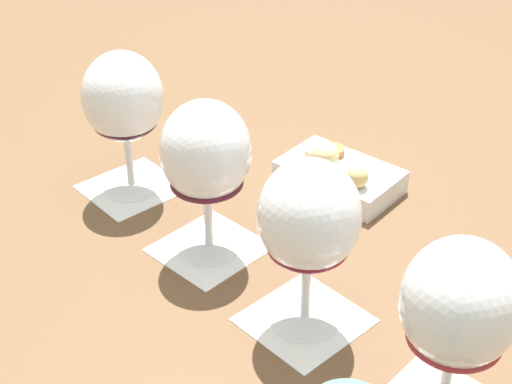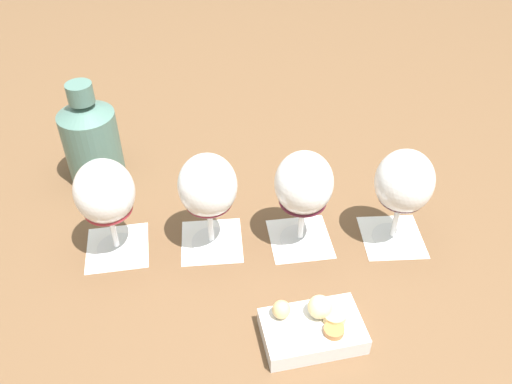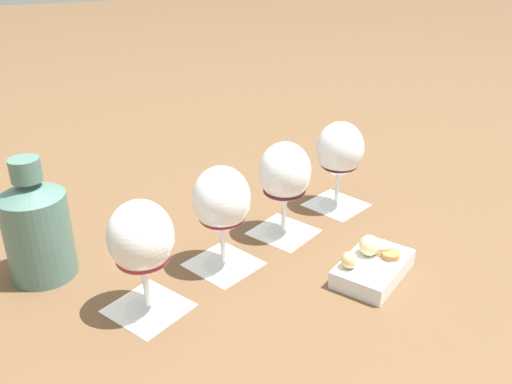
{
  "view_description": "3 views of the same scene",
  "coord_description": "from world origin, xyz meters",
  "px_view_note": "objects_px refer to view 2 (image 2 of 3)",
  "views": [
    {
      "loc": [
        -0.61,
        0.2,
        0.53
      ],
      "look_at": [
        -0.0,
        0.0,
        0.11
      ],
      "focal_mm": 55.0,
      "sensor_mm": 36.0,
      "label": 1
    },
    {
      "loc": [
        0.23,
        -0.62,
        0.67
      ],
      "look_at": [
        -0.0,
        0.0,
        0.11
      ],
      "focal_mm": 38.0,
      "sensor_mm": 36.0,
      "label": 2
    },
    {
      "loc": [
        -0.32,
        -0.77,
        0.52
      ],
      "look_at": [
        -0.0,
        0.0,
        0.11
      ],
      "focal_mm": 38.0,
      "sensor_mm": 36.0,
      "label": 3
    }
  ],
  "objects_px": {
    "wine_glass_1": "(208,190)",
    "wine_glass_3": "(404,185)",
    "snack_dish": "(313,327)",
    "wine_glass_2": "(304,186)",
    "wine_glass_0": "(105,195)",
    "ceramic_vase": "(91,139)"
  },
  "relations": [
    {
      "from": "wine_glass_0",
      "to": "wine_glass_1",
      "type": "xyz_separation_m",
      "value": [
        0.15,
        0.07,
        -0.0
      ]
    },
    {
      "from": "wine_glass_1",
      "to": "ceramic_vase",
      "type": "relative_size",
      "value": 0.86
    },
    {
      "from": "wine_glass_1",
      "to": "wine_glass_2",
      "type": "xyz_separation_m",
      "value": [
        0.14,
        0.06,
        0.0
      ]
    },
    {
      "from": "wine_glass_0",
      "to": "wine_glass_3",
      "type": "bearing_deg",
      "value": 23.45
    },
    {
      "from": "wine_glass_0",
      "to": "wine_glass_3",
      "type": "relative_size",
      "value": 1.0
    },
    {
      "from": "wine_glass_1",
      "to": "wine_glass_3",
      "type": "xyz_separation_m",
      "value": [
        0.29,
        0.12,
        -0.0
      ]
    },
    {
      "from": "wine_glass_0",
      "to": "wine_glass_3",
      "type": "height_order",
      "value": "same"
    },
    {
      "from": "wine_glass_0",
      "to": "wine_glass_2",
      "type": "bearing_deg",
      "value": 24.27
    },
    {
      "from": "wine_glass_2",
      "to": "ceramic_vase",
      "type": "bearing_deg",
      "value": 176.11
    },
    {
      "from": "wine_glass_0",
      "to": "wine_glass_1",
      "type": "distance_m",
      "value": 0.16
    },
    {
      "from": "wine_glass_3",
      "to": "wine_glass_2",
      "type": "bearing_deg",
      "value": -158.14
    },
    {
      "from": "wine_glass_3",
      "to": "snack_dish",
      "type": "xyz_separation_m",
      "value": [
        -0.08,
        -0.24,
        -0.1
      ]
    },
    {
      "from": "wine_glass_1",
      "to": "snack_dish",
      "type": "bearing_deg",
      "value": -30.06
    },
    {
      "from": "wine_glass_3",
      "to": "snack_dish",
      "type": "relative_size",
      "value": 1.06
    },
    {
      "from": "wine_glass_1",
      "to": "wine_glass_2",
      "type": "relative_size",
      "value": 1.0
    },
    {
      "from": "wine_glass_2",
      "to": "ceramic_vase",
      "type": "height_order",
      "value": "ceramic_vase"
    },
    {
      "from": "wine_glass_1",
      "to": "wine_glass_3",
      "type": "bearing_deg",
      "value": 22.34
    },
    {
      "from": "snack_dish",
      "to": "ceramic_vase",
      "type": "bearing_deg",
      "value": 156.84
    },
    {
      "from": "wine_glass_1",
      "to": "ceramic_vase",
      "type": "height_order",
      "value": "ceramic_vase"
    },
    {
      "from": "ceramic_vase",
      "to": "snack_dish",
      "type": "bearing_deg",
      "value": -23.16
    },
    {
      "from": "wine_glass_2",
      "to": "wine_glass_0",
      "type": "bearing_deg",
      "value": -155.73
    },
    {
      "from": "wine_glass_3",
      "to": "ceramic_vase",
      "type": "relative_size",
      "value": 0.86
    }
  ]
}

